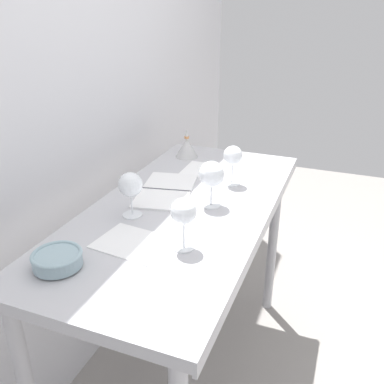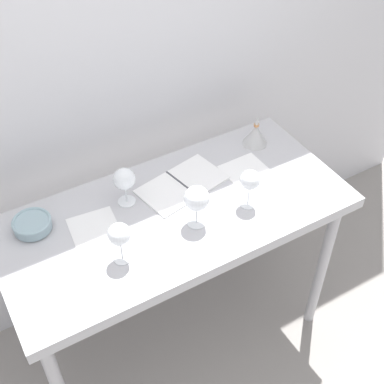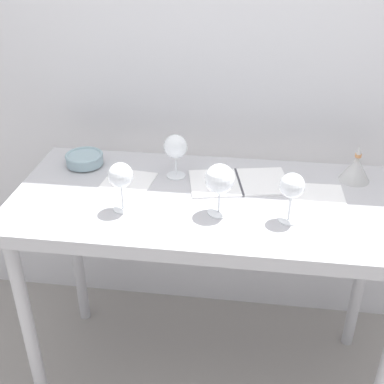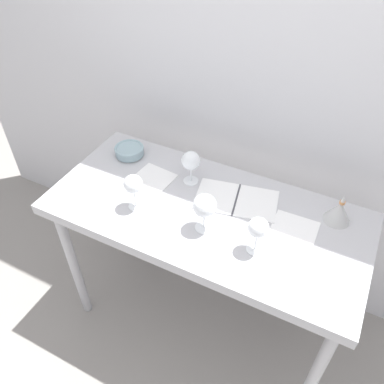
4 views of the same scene
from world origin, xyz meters
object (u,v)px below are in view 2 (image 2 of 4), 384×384
Objects in this scene: open_notebook at (182,184)px; wine_glass_near_left at (119,235)px; wine_glass_near_center at (197,199)px; tasting_sheet_lower at (253,178)px; tasting_bowl at (32,224)px; wine_glass_far_left at (124,180)px; wine_glass_near_right at (250,181)px; decanter_funnel at (255,135)px; tasting_sheet_upper at (97,235)px.

wine_glass_near_left is at bearing -159.77° from open_notebook.
wine_glass_near_left is 0.97× the size of wine_glass_near_center.
tasting_sheet_lower is at bearing 17.07° from wine_glass_near_center.
wine_glass_near_left is at bearing -52.44° from tasting_bowl.
tasting_sheet_lower is (0.52, -0.14, -0.12)m from wine_glass_far_left.
tasting_bowl is at bearing 153.10° from wine_glass_near_center.
wine_glass_near_left is 1.17× the size of tasting_bowl.
decanter_funnel is at bearing 50.90° from wine_glass_near_right.
wine_glass_near_center is at bearing -26.90° from tasting_bowl.
open_notebook is at bearing 31.88° from wine_glass_near_left.
wine_glass_far_left is at bearing 164.04° from tasting_sheet_lower.
wine_glass_far_left is 0.94× the size of wine_glass_near_center.
decanter_funnel is at bearing 0.81° from tasting_bowl.
wine_glass_near_right is 1.15× the size of tasting_bowl.
decanter_funnel is at bearing 31.56° from wine_glass_near_center.
tasting_bowl is at bearing 159.27° from wine_glass_near_right.
tasting_sheet_upper is at bearing -168.79° from decanter_funnel.
wine_glass_near_right is at bearing -7.94° from tasting_sheet_upper.
tasting_sheet_upper is 0.86m from decanter_funnel.
wine_glass_near_right is (0.55, 0.01, -0.00)m from wine_glass_near_left.
wine_glass_near_center is at bearing -148.44° from decanter_funnel.
wine_glass_near_left is at bearing -176.24° from wine_glass_near_center.
wine_glass_far_left is 0.27m from open_notebook.
wine_glass_near_right reaches higher than decanter_funnel.
wine_glass_near_right is at bearing -31.74° from wine_glass_far_left.
wine_glass_near_center is 1.21× the size of tasting_bowl.
tasting_bowl is 1.04× the size of decanter_funnel.
wine_glass_far_left is at bearing 62.07° from wine_glass_near_left.
wine_glass_far_left is at bearing -6.36° from tasting_bowl.
wine_glass_far_left is 1.13× the size of tasting_bowl.
wine_glass_near_center is (0.32, 0.02, -0.00)m from wine_glass_near_left.
tasting_sheet_lower is at bearing -11.22° from tasting_bowl.
tasting_bowl is (-0.78, 0.30, -0.10)m from wine_glass_near_right.
wine_glass_near_right is (0.41, -0.25, 0.01)m from wine_glass_far_left.
tasting_sheet_upper is 0.94× the size of tasting_sheet_lower.
wine_glass_near_right is at bearing -129.10° from decanter_funnel.
open_notebook reaches higher than tasting_sheet_upper.
wine_glass_near_right is 0.43× the size of open_notebook.
tasting_sheet_lower is at bearing -14.57° from wine_glass_far_left.
wine_glass_near_right is 0.41m from decanter_funnel.
wine_glass_far_left reaches higher than tasting_bowl.
tasting_sheet_lower is at bearing -126.65° from decanter_funnel.
wine_glass_near_center is 0.65× the size of tasting_sheet_lower.
tasting_sheet_upper and tasting_sheet_lower have the same top height.
wine_glass_near_right is at bearing -3.79° from wine_glass_near_center.
tasting_bowl is (-0.89, 0.18, 0.03)m from tasting_sheet_lower.
wine_glass_near_center is 1.25× the size of decanter_funnel.
wine_glass_near_right is at bearing -64.89° from open_notebook.
tasting_sheet_upper is 0.25m from tasting_bowl.
wine_glass_near_center is (-0.23, 0.02, 0.00)m from wine_glass_near_right.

